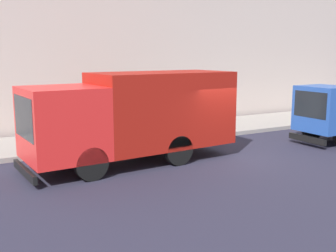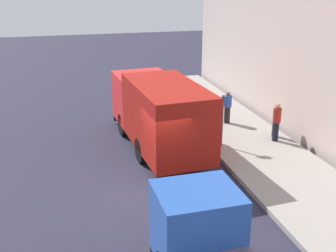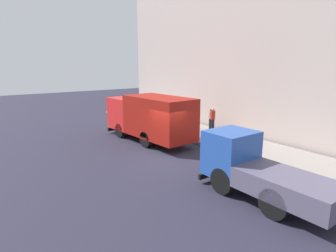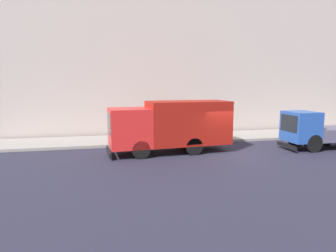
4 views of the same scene
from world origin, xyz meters
name	(u,v)px [view 1 (image 1 of 4)]	position (x,y,z in m)	size (l,w,h in m)	color
ground	(225,158)	(0.00, 0.00, 0.00)	(80.00, 80.00, 0.00)	#262536
sidewalk	(162,133)	(4.88, 0.00, 0.09)	(3.77, 30.00, 0.18)	gray
building_facade	(138,1)	(7.27, 0.00, 6.24)	(0.50, 30.00, 12.48)	#BFACA3
large_utility_truck	(135,114)	(0.95, 3.12, 1.69)	(2.90, 7.37, 3.06)	red
pedestrian_walking	(107,112)	(5.96, 2.26, 1.09)	(0.38, 0.38, 1.71)	black
pedestrian_standing	(53,122)	(4.82, 4.96, 1.00)	(0.55, 0.55, 1.58)	black
pedestrian_third	(96,113)	(6.18, 2.71, 1.01)	(0.39, 0.39, 1.58)	black
street_sign_post	(127,109)	(3.48, 2.33, 1.50)	(0.44, 0.08, 2.22)	#4C5156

